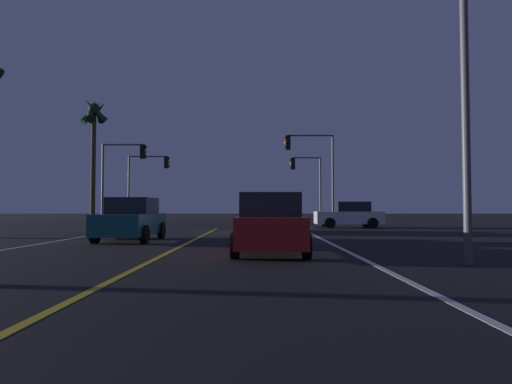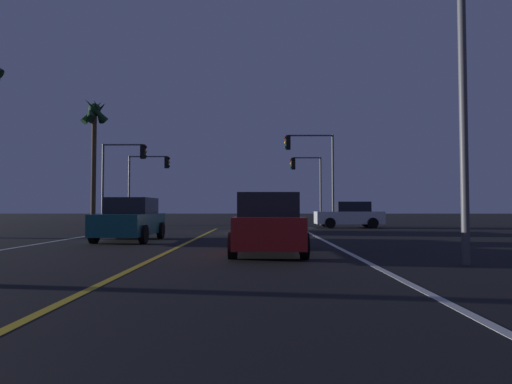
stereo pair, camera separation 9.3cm
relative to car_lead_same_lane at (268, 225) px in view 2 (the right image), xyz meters
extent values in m
cube|color=silver|center=(2.33, -2.30, -0.82)|extent=(0.16, 33.75, 0.01)
cube|color=gold|center=(-2.91, -2.30, -0.82)|extent=(0.16, 33.75, 0.01)
cylinder|color=black|center=(-0.90, 1.41, -0.48)|extent=(0.22, 0.68, 0.68)
cylinder|color=black|center=(0.90, 1.41, -0.48)|extent=(0.22, 0.68, 0.68)
cylinder|color=black|center=(-0.90, -1.29, -0.48)|extent=(0.22, 0.68, 0.68)
cylinder|color=black|center=(0.90, -1.29, -0.48)|extent=(0.22, 0.68, 0.68)
cube|color=maroon|center=(0.00, 0.06, -0.16)|extent=(1.80, 4.30, 0.80)
cube|color=black|center=(0.00, -0.19, 0.56)|extent=(1.60, 2.10, 0.64)
cube|color=red|center=(-0.60, -2.04, -0.06)|extent=(0.24, 0.08, 0.16)
cube|color=red|center=(0.60, -2.04, -0.06)|extent=(0.24, 0.08, 0.16)
cylinder|color=black|center=(-1.24, 11.96, -0.48)|extent=(0.22, 0.68, 0.68)
cylinder|color=black|center=(0.56, 11.96, -0.48)|extent=(0.22, 0.68, 0.68)
cylinder|color=black|center=(-1.24, 9.26, -0.48)|extent=(0.22, 0.68, 0.68)
cylinder|color=black|center=(0.56, 9.26, -0.48)|extent=(0.22, 0.68, 0.68)
cube|color=#B7BABF|center=(-0.34, 10.61, -0.16)|extent=(1.80, 4.30, 0.80)
cube|color=black|center=(-0.34, 10.36, 0.56)|extent=(1.60, 2.10, 0.64)
cube|color=red|center=(-0.94, 8.51, -0.06)|extent=(0.24, 0.08, 0.16)
cube|color=red|center=(0.26, 8.51, -0.06)|extent=(0.24, 0.08, 0.16)
cylinder|color=black|center=(-4.43, 3.36, -0.48)|extent=(0.22, 0.68, 0.68)
cylinder|color=black|center=(-6.23, 3.36, -0.48)|extent=(0.22, 0.68, 0.68)
cylinder|color=black|center=(-4.43, 6.06, -0.48)|extent=(0.22, 0.68, 0.68)
cylinder|color=black|center=(-6.23, 6.06, -0.48)|extent=(0.22, 0.68, 0.68)
cube|color=#145156|center=(-5.33, 4.71, -0.16)|extent=(1.80, 4.30, 0.80)
cube|color=black|center=(-5.33, 4.96, 0.56)|extent=(1.60, 2.10, 0.64)
cube|color=red|center=(-4.73, 6.81, -0.06)|extent=(0.24, 0.08, 0.16)
cube|color=red|center=(-5.93, 6.81, -0.06)|extent=(0.24, 0.08, 0.16)
cylinder|color=black|center=(4.22, 14.98, -0.48)|extent=(0.68, 0.22, 0.68)
cylinder|color=black|center=(4.22, 16.78, -0.48)|extent=(0.68, 0.22, 0.68)
cylinder|color=black|center=(6.92, 14.98, -0.48)|extent=(0.68, 0.22, 0.68)
cylinder|color=black|center=(6.92, 16.78, -0.48)|extent=(0.68, 0.22, 0.68)
cube|color=silver|center=(5.57, 15.88, -0.16)|extent=(4.30, 1.80, 0.80)
cube|color=black|center=(5.82, 15.88, 0.56)|extent=(2.10, 1.60, 0.64)
cube|color=red|center=(7.67, 15.28, -0.06)|extent=(0.08, 0.24, 0.16)
cube|color=red|center=(7.67, 16.48, -0.06)|extent=(0.08, 0.24, 0.16)
cylinder|color=#4C4C51|center=(4.44, 15.07, 2.16)|extent=(0.14, 0.14, 5.97)
cylinder|color=#4C4C51|center=(3.02, 15.07, 5.10)|extent=(2.84, 0.10, 0.10)
cube|color=black|center=(1.60, 15.07, 4.65)|extent=(0.28, 0.36, 0.90)
sphere|color=#3A0605|center=(1.44, 15.07, 4.95)|extent=(0.20, 0.20, 0.20)
sphere|color=orange|center=(1.44, 15.07, 4.65)|extent=(0.20, 0.20, 0.20)
sphere|color=#063816|center=(1.44, 15.07, 4.35)|extent=(0.20, 0.20, 0.20)
cylinder|color=#4C4C51|center=(-10.26, 15.07, 1.88)|extent=(0.14, 0.14, 5.40)
cylinder|color=#4C4C51|center=(-8.98, 15.07, 4.52)|extent=(2.56, 0.10, 0.10)
cube|color=black|center=(-7.71, 15.07, 4.07)|extent=(0.28, 0.36, 0.90)
sphere|color=#3A0605|center=(-7.55, 15.07, 4.37)|extent=(0.20, 0.20, 0.20)
sphere|color=orange|center=(-7.55, 15.07, 4.07)|extent=(0.20, 0.20, 0.20)
sphere|color=#063816|center=(-7.55, 15.07, 3.77)|extent=(0.20, 0.20, 0.20)
cylinder|color=#4C4C51|center=(4.44, 20.57, 1.78)|extent=(0.14, 0.14, 5.20)
cylinder|color=#4C4C51|center=(3.40, 20.57, 4.32)|extent=(2.08, 0.10, 0.10)
cube|color=black|center=(2.36, 20.57, 3.87)|extent=(0.28, 0.36, 0.90)
sphere|color=#3A0605|center=(2.20, 20.57, 4.17)|extent=(0.20, 0.20, 0.20)
sphere|color=orange|center=(2.20, 20.57, 3.87)|extent=(0.20, 0.20, 0.20)
sphere|color=#063816|center=(2.20, 20.57, 3.57)|extent=(0.20, 0.20, 0.20)
cylinder|color=#4C4C51|center=(-10.26, 20.57, 1.83)|extent=(0.14, 0.14, 5.30)
cylinder|color=#4C4C51|center=(-8.82, 20.57, 4.43)|extent=(2.88, 0.10, 0.10)
cube|color=black|center=(-7.38, 20.57, 3.98)|extent=(0.28, 0.36, 0.90)
sphere|color=#3A0605|center=(-7.22, 20.57, 4.28)|extent=(0.20, 0.20, 0.20)
sphere|color=orange|center=(-7.22, 20.57, 3.98)|extent=(0.20, 0.20, 0.20)
sphere|color=#063816|center=(-7.22, 20.57, 3.68)|extent=(0.20, 0.20, 0.20)
cylinder|color=#4C4C51|center=(4.46, -2.34, 3.24)|extent=(0.18, 0.18, 8.13)
cylinder|color=#473826|center=(-13.00, 20.54, 3.52)|extent=(0.36, 0.36, 8.68)
sphere|color=#19381E|center=(-13.00, 20.54, 8.11)|extent=(0.90, 0.90, 0.90)
cone|color=#19381E|center=(-12.70, 20.53, 7.96)|extent=(0.63, 1.96, 1.73)
cone|color=#19381E|center=(-12.87, 20.81, 7.96)|extent=(2.05, 1.35, 1.70)
cone|color=#19381E|center=(-13.23, 20.74, 7.96)|extent=(1.65, 1.77, 2.16)
cone|color=#19381E|center=(-13.27, 20.41, 7.96)|extent=(1.29, 1.88, 1.79)
cone|color=#19381E|center=(-12.83, 20.29, 7.96)|extent=(1.93, 1.55, 1.92)
camera|label=1|loc=(-0.31, -12.11, 0.47)|focal=30.02mm
camera|label=2|loc=(-0.22, -12.11, 0.47)|focal=30.02mm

